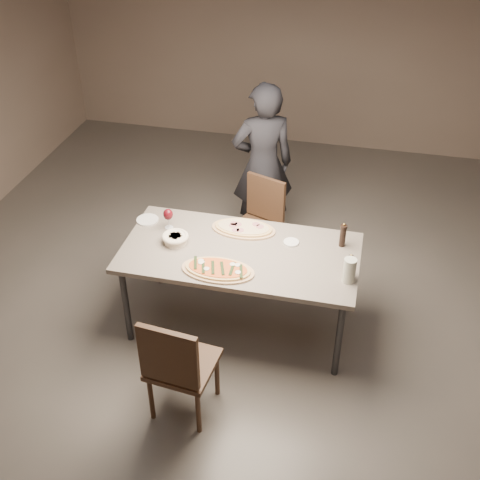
% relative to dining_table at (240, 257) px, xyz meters
% --- Properties ---
extents(room, '(7.00, 7.00, 7.00)m').
position_rel_dining_table_xyz_m(room, '(0.00, 0.00, 0.71)').
color(room, '#5C5650').
rests_on(room, ground).
extents(dining_table, '(1.80, 0.90, 0.75)m').
position_rel_dining_table_xyz_m(dining_table, '(0.00, 0.00, 0.00)').
color(dining_table, gray).
rests_on(dining_table, ground).
extents(zucchini_pizza, '(0.54, 0.30, 0.05)m').
position_rel_dining_table_xyz_m(zucchini_pizza, '(-0.10, -0.28, 0.07)').
color(zucchini_pizza, tan).
rests_on(zucchini_pizza, dining_table).
extents(ham_pizza, '(0.51, 0.28, 0.04)m').
position_rel_dining_table_xyz_m(ham_pizza, '(-0.04, 0.28, 0.07)').
color(ham_pizza, tan).
rests_on(ham_pizza, dining_table).
extents(bread_basket, '(0.21, 0.21, 0.07)m').
position_rel_dining_table_xyz_m(bread_basket, '(-0.51, -0.01, 0.10)').
color(bread_basket, beige).
rests_on(bread_basket, dining_table).
extents(oil_dish, '(0.12, 0.12, 0.01)m').
position_rel_dining_table_xyz_m(oil_dish, '(0.36, 0.19, 0.06)').
color(oil_dish, white).
rests_on(oil_dish, dining_table).
extents(pepper_mill_left, '(0.05, 0.05, 0.21)m').
position_rel_dining_table_xyz_m(pepper_mill_left, '(0.75, 0.24, 0.15)').
color(pepper_mill_left, black).
rests_on(pepper_mill_left, dining_table).
extents(pepper_mill_right, '(0.05, 0.05, 0.19)m').
position_rel_dining_table_xyz_m(pepper_mill_right, '(0.83, -0.11, 0.14)').
color(pepper_mill_right, black).
rests_on(pepper_mill_right, dining_table).
extents(carafe, '(0.09, 0.09, 0.19)m').
position_rel_dining_table_xyz_m(carafe, '(0.83, -0.18, 0.15)').
color(carafe, silver).
rests_on(carafe, dining_table).
extents(wine_glass, '(0.08, 0.08, 0.18)m').
position_rel_dining_table_xyz_m(wine_glass, '(-0.62, 0.17, 0.18)').
color(wine_glass, silver).
rests_on(wine_glass, dining_table).
extents(side_plate, '(0.18, 0.18, 0.01)m').
position_rel_dining_table_xyz_m(side_plate, '(-0.83, 0.24, 0.06)').
color(side_plate, white).
rests_on(side_plate, dining_table).
extents(chair_near, '(0.47, 0.47, 0.90)m').
position_rel_dining_table_xyz_m(chair_near, '(-0.19, -0.99, -0.19)').
color(chair_near, '#422B1B').
rests_on(chair_near, ground).
extents(chair_far, '(0.52, 0.52, 0.85)m').
position_rel_dining_table_xyz_m(chair_far, '(-0.02, 0.88, -0.22)').
color(chair_far, '#422B1B').
rests_on(chair_far, ground).
extents(diner, '(0.69, 0.58, 1.60)m').
position_rel_dining_table_xyz_m(diner, '(-0.08, 1.29, 0.11)').
color(diner, black).
rests_on(diner, ground).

